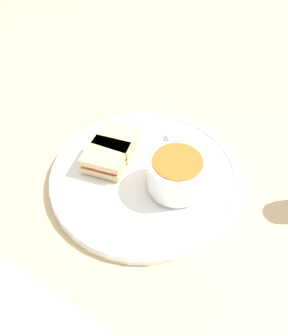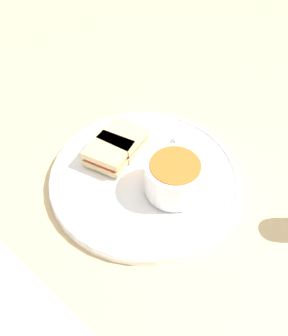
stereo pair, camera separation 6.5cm
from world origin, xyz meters
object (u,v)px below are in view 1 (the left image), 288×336
at_px(spoon, 176,141).
at_px(sandwich_half_far, 106,157).
at_px(sandwich_half_near, 120,141).
at_px(soup_bowl, 177,173).

bearing_deg(spoon, sandwich_half_far, 88.58).
height_order(sandwich_half_near, sandwich_half_far, same).
distance_m(soup_bowl, sandwich_half_near, 0.13).
height_order(soup_bowl, spoon, soup_bowl).
height_order(spoon, sandwich_half_near, sandwich_half_near).
bearing_deg(spoon, sandwich_half_near, 72.44).
distance_m(soup_bowl, spoon, 0.10).
xyz_separation_m(soup_bowl, sandwich_half_far, (-0.06, 0.11, -0.01)).
bearing_deg(sandwich_half_far, soup_bowl, -59.51).
bearing_deg(soup_bowl, sandwich_half_near, 100.06).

